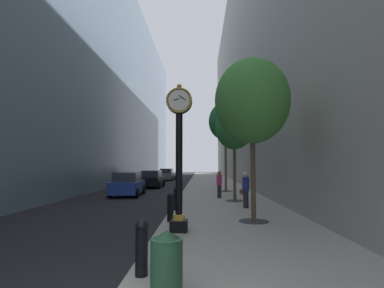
{
  "coord_description": "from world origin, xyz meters",
  "views": [
    {
      "loc": [
        1.44,
        -3.57,
        2.26
      ],
      "look_at": [
        0.84,
        16.53,
        3.61
      ],
      "focal_mm": 28.15,
      "sensor_mm": 36.0,
      "label": 1
    }
  ],
  "objects": [
    {
      "name": "bollard_nearest",
      "position": [
        0.3,
        2.27,
        0.69
      ],
      "size": [
        0.25,
        0.25,
        1.06
      ],
      "color": "black",
      "rests_on": "sidewalk_right"
    },
    {
      "name": "bollard_fourth",
      "position": [
        0.3,
        10.36,
        0.69
      ],
      "size": [
        0.25,
        0.25,
        1.06
      ],
      "color": "black",
      "rests_on": "sidewalk_right"
    },
    {
      "name": "car_blue_near",
      "position": [
        -3.84,
        18.05,
        0.82
      ],
      "size": [
        2.19,
        4.34,
        1.68
      ],
      "color": "navy",
      "rests_on": "ground"
    },
    {
      "name": "car_grey_far",
      "position": [
        -3.34,
        38.49,
        0.8
      ],
      "size": [
        2.09,
        4.38,
        1.65
      ],
      "color": "slate",
      "rests_on": "ground"
    },
    {
      "name": "car_black_mid",
      "position": [
        -3.35,
        25.8,
        0.8
      ],
      "size": [
        2.09,
        4.67,
        1.65
      ],
      "color": "black",
      "rests_on": "ground"
    },
    {
      "name": "pedestrian_walking",
      "position": [
        3.61,
        11.26,
        1.05
      ],
      "size": [
        0.49,
        0.4,
        1.73
      ],
      "color": "#23232D",
      "rests_on": "sidewalk_right"
    },
    {
      "name": "street_tree_mid_far",
      "position": [
        3.39,
        20.27,
        5.65
      ],
      "size": [
        2.66,
        2.66,
        7.06
      ],
      "color": "#333335",
      "rests_on": "sidewalk_right"
    },
    {
      "name": "street_clock",
      "position": [
        0.73,
        6.08,
        2.75
      ],
      "size": [
        0.84,
        0.55,
        4.74
      ],
      "color": "black",
      "rests_on": "sidewalk_right"
    },
    {
      "name": "ground_plane",
      "position": [
        0.0,
        27.0,
        0.0
      ],
      "size": [
        110.0,
        110.0,
        0.0
      ],
      "primitive_type": "plane",
      "color": "black",
      "rests_on": "ground"
    },
    {
      "name": "pedestrian_by_clock",
      "position": [
        2.58,
        15.47,
        1.04
      ],
      "size": [
        0.45,
        0.45,
        1.7
      ],
      "color": "#23232D",
      "rests_on": "sidewalk_right"
    },
    {
      "name": "street_tree_near",
      "position": [
        3.39,
        7.8,
        4.65
      ],
      "size": [
        2.83,
        2.83,
        6.16
      ],
      "color": "#333335",
      "rests_on": "sidewalk_right"
    },
    {
      "name": "bollard_fifth",
      "position": [
        0.3,
        13.06,
        0.69
      ],
      "size": [
        0.25,
        0.25,
        1.06
      ],
      "color": "black",
      "rests_on": "sidewalk_right"
    },
    {
      "name": "street_tree_mid_near",
      "position": [
        3.39,
        14.04,
        4.37
      ],
      "size": [
        2.22,
        2.22,
        5.54
      ],
      "color": "#333335",
      "rests_on": "sidewalk_right"
    },
    {
      "name": "sidewalk_right",
      "position": [
        2.79,
        30.0,
        0.07
      ],
      "size": [
        5.59,
        80.0,
        0.14
      ],
      "primitive_type": "cube",
      "color": "#9E998E",
      "rests_on": "ground"
    },
    {
      "name": "bollard_third",
      "position": [
        0.3,
        7.67,
        0.69
      ],
      "size": [
        0.25,
        0.25,
        1.06
      ],
      "color": "black",
      "rests_on": "sidewalk_right"
    },
    {
      "name": "trash_bin",
      "position": [
        0.88,
        1.37,
        0.68
      ],
      "size": [
        0.53,
        0.53,
        1.05
      ],
      "color": "#234C33",
      "rests_on": "sidewalk_right"
    },
    {
      "name": "building_block_left",
      "position": [
        -11.7,
        30.0,
        12.36
      ],
      "size": [
        9.0,
        80.0,
        24.71
      ],
      "color": "slate",
      "rests_on": "ground"
    },
    {
      "name": "building_block_right",
      "position": [
        10.09,
        30.0,
        13.99
      ],
      "size": [
        9.0,
        80.0,
        27.98
      ],
      "color": "gray",
      "rests_on": "ground"
    }
  ]
}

